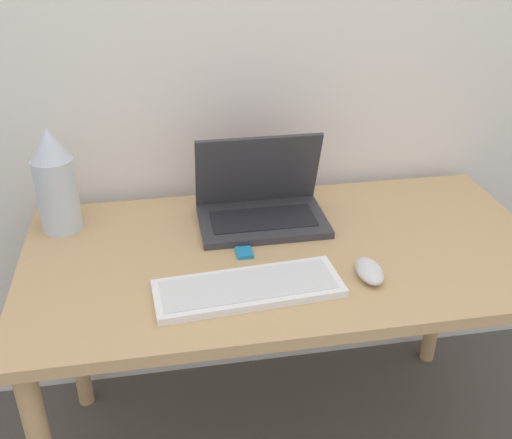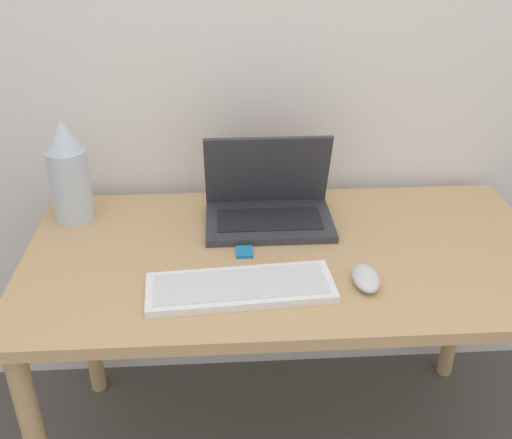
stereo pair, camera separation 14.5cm
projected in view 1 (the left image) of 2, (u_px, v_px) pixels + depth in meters
wall_back at (259, 1)px, 1.62m from camera, size 6.00×0.05×2.50m
desk at (287, 277)px, 1.56m from camera, size 1.33×0.69×0.71m
laptop at (261, 203)px, 1.63m from camera, size 0.34×0.23×0.24m
keyboard at (248, 288)px, 1.35m from camera, size 0.44×0.18×0.02m
mouse at (369, 271)px, 1.40m from camera, size 0.06×0.11×0.04m
vase at (55, 181)px, 1.55m from camera, size 0.11×0.11×0.29m
mp3_player at (244, 253)px, 1.50m from camera, size 0.04×0.05×0.01m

